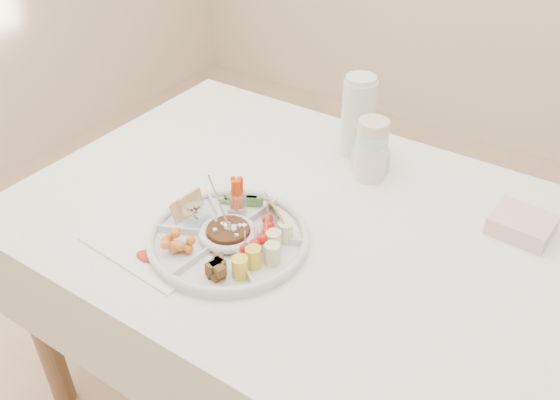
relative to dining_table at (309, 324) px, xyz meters
The scene contains 14 objects.
dining_table is the anchor object (origin of this frame).
party_tray 0.46m from the dining_table, 122.53° to the right, with size 0.38×0.38×0.04m, color silver.
bean_dip 0.47m from the dining_table, 122.53° to the right, with size 0.10×0.10×0.04m, color #5A3213.
tortillas 0.43m from the dining_table, 118.97° to the right, with size 0.09×0.09×0.05m, color #C6843F, non-canonical shape.
carrot_cucumber 0.48m from the dining_table, 157.90° to the right, with size 0.10×0.10×0.09m, color #EB450A, non-canonical shape.
pita_raisins 0.52m from the dining_table, 144.64° to the right, with size 0.10×0.10×0.05m, color tan, non-canonical shape.
cherries 0.55m from the dining_table, 123.49° to the right, with size 0.10×0.10×0.04m, color orange, non-canonical shape.
granola_chunks 0.52m from the dining_table, 102.13° to the right, with size 0.10×0.10×0.04m, color #3D2315, non-canonical shape.
banana_tomato 0.48m from the dining_table, 87.48° to the right, with size 0.12×0.12×0.10m, color #E0C263, non-canonical shape.
cup_stack 0.56m from the dining_table, 84.33° to the left, with size 0.09×0.09×0.24m, color beige.
thermos 0.61m from the dining_table, 100.77° to the left, with size 0.10×0.10×0.25m, color silver.
flower_bowl 0.52m from the dining_table, 88.59° to the left, with size 0.11×0.11×0.08m, color silver.
napkin_stack 0.65m from the dining_table, 28.33° to the left, with size 0.14×0.12×0.05m, color beige.
placemat 0.58m from the dining_table, 128.54° to the right, with size 0.31×0.10×0.01m, color white.
Camera 1 is at (0.59, -1.02, 1.67)m, focal length 38.00 mm.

